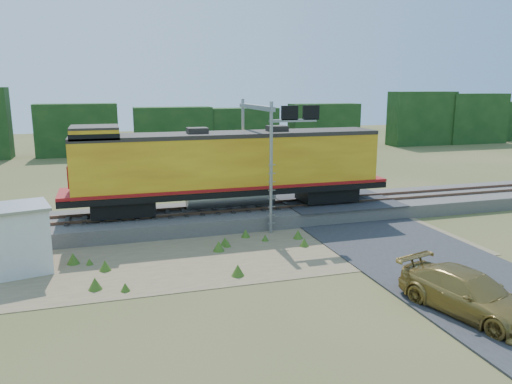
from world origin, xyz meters
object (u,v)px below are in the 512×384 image
object	(u,v)px
locomotive	(226,166)
shed	(20,238)
car	(469,294)
signal_gantry	(265,132)

from	to	relation	value
locomotive	shed	bearing A→B (deg)	-153.84
locomotive	car	size ratio (longest dim) A/B	3.62
car	locomotive	bearing A→B (deg)	95.36
locomotive	signal_gantry	distance (m)	3.01
locomotive	car	xyz separation A→B (m)	(5.33, -14.23, -2.61)
locomotive	shed	size ratio (longest dim) A/B	6.34
locomotive	signal_gantry	size ratio (longest dim) A/B	2.65
signal_gantry	car	world-z (taller)	signal_gantry
locomotive	signal_gantry	bearing A→B (deg)	-17.04
shed	signal_gantry	xyz separation A→B (m)	(12.55, 4.43, 3.85)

